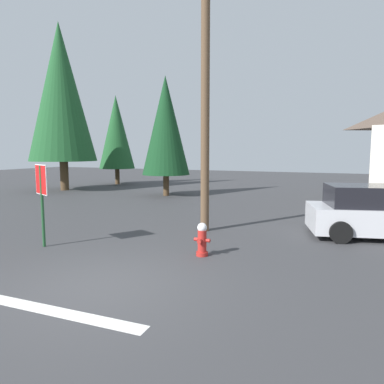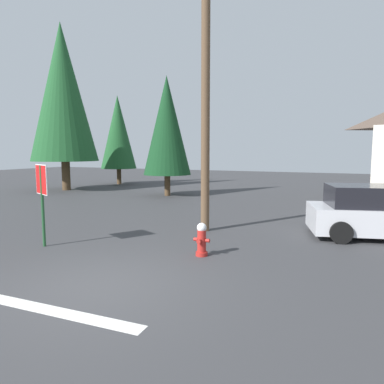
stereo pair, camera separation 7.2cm
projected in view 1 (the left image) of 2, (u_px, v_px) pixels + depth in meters
name	position (u px, v px, depth m)	size (l,w,h in m)	color
ground_plane	(100.00, 288.00, 6.95)	(80.00, 80.00, 0.10)	#38383A
lane_stop_bar	(55.00, 311.00, 5.80)	(3.38, 0.30, 0.01)	silver
stop_sign_near	(42.00, 188.00, 9.57)	(0.75, 0.36, 2.26)	#1E4C28
fire_hydrant	(202.00, 240.00, 8.85)	(0.42, 0.36, 0.84)	#AD231E
utility_pole	(205.00, 84.00, 11.17)	(1.60, 0.28, 9.13)	brown
parked_car	(380.00, 213.00, 10.73)	(4.64, 2.95, 1.59)	silver
pine_tree_tall_left	(166.00, 126.00, 20.44)	(2.77, 2.77, 6.93)	#4C3823
pine_tree_mid_left	(61.00, 93.00, 23.12)	(4.37, 4.37, 10.93)	#4C3823
pine_tree_short_left	(116.00, 132.00, 27.75)	(2.78, 2.78, 6.95)	#4C3823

